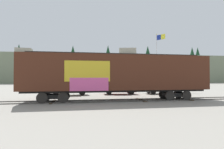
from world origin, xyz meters
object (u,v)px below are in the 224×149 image
freight_car (118,73)px  flagpole (158,54)px  parked_car_white (69,88)px  parked_car_red (119,88)px  parked_car_silver (162,87)px

freight_car → flagpole: 15.97m
freight_car → parked_car_white: size_ratio=3.71×
freight_car → parked_car_red: 6.50m
parked_car_white → parked_car_silver: size_ratio=0.98×
flagpole → parked_car_silver: 8.71m
flagpole → parked_car_red: flagpole is taller
flagpole → parked_car_red: size_ratio=2.29×
parked_car_white → freight_car: bearing=-48.7°
parked_car_white → parked_car_red: parked_car_white is taller
freight_car → parked_car_white: 7.77m
freight_car → parked_car_red: bearing=78.6°
parked_car_silver → parked_car_red: bearing=178.8°
parked_car_white → parked_car_silver: (12.01, 0.32, 0.00)m
freight_car → parked_car_silver: bearing=40.7°
parked_car_red → parked_car_silver: bearing=-1.2°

